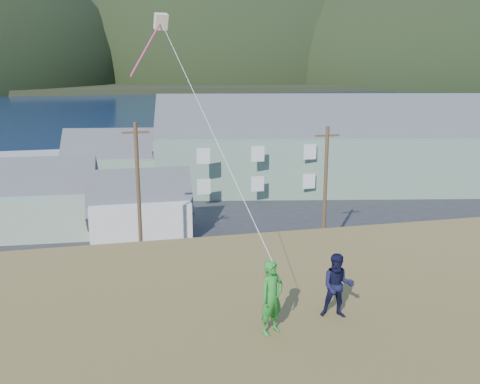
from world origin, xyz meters
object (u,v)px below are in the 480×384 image
Objects in this scene: shed_palegreen_near at (32,200)px; shed_palegreen_far at (120,162)px; lodge at (322,146)px; kite_flyer_green at (272,297)px; shed_white at (140,206)px; wharf at (87,161)px; kite_flyer_navy at (338,286)px.

shed_palegreen_far reaches higher than shed_palegreen_near.
lodge is at bearing -3.10° from shed_palegreen_far.
shed_palegreen_near is 33.67m from kite_flyer_green.
shed_palegreen_far is at bearing 179.15° from lodge.
shed_palegreen_near is 8.55m from shed_white.
shed_white is 15.56m from shed_palegreen_far.
wharf is 28.23m from shed_palegreen_near.
lodge is 3.43× the size of shed_palegreen_near.
kite_flyer_green is at bearing -149.39° from kite_flyer_navy.
shed_palegreen_near is at bearing -151.39° from lodge.
kite_flyer_navy reaches higher than shed_palegreen_near.
kite_flyer_green is (10.27, -31.60, 5.41)m from shed_palegreen_near.
shed_white is (5.71, -30.67, 1.96)m from wharf.
kite_flyer_navy is at bearing -74.36° from shed_palegreen_far.
shed_palegreen_far is at bearing 65.44° from kite_flyer_green.
shed_white is at bearing -79.45° from wharf.
shed_palegreen_near is 33.88m from kite_flyer_navy.
wharf is 14.60× the size of kite_flyer_green.
kite_flyer_navy is (1.80, 0.40, -0.07)m from kite_flyer_green.
lodge is 43.70m from kite_flyer_green.
kite_flyer_navy is at bearing -99.65° from lodge.
shed_white is at bearing 65.09° from kite_flyer_green.
wharf is at bearing 101.00° from shed_white.
lodge is 42.66m from kite_flyer_navy.
lodge is 4.42× the size of shed_white.
lodge is at bearing 87.47° from kite_flyer_navy.
shed_palegreen_far is (-20.32, 4.25, -1.62)m from lodge.
wharf is 15.76× the size of kite_flyer_navy.
shed_palegreen_near is at bearing -94.93° from wharf.
shed_palegreen_far is at bearing -74.18° from wharf.
shed_white is (8.13, -2.64, -0.27)m from shed_palegreen_near.
lodge is 21.12× the size of kite_flyer_navy.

